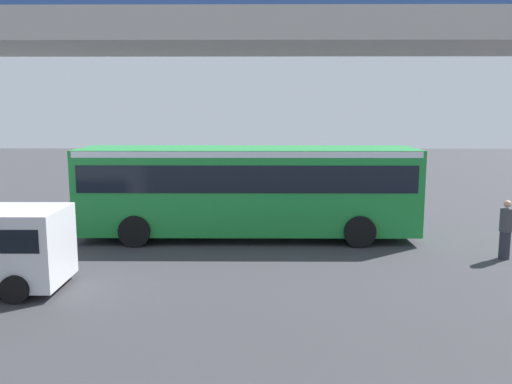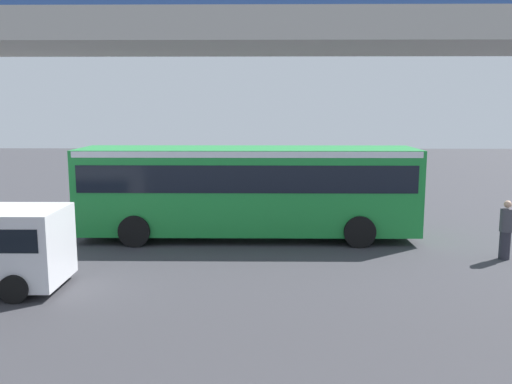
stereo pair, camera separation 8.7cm
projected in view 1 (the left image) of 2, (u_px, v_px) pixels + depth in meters
The scene contains 8 objects.
ground at pixel (260, 229), 20.06m from camera, with size 80.00×80.00×0.00m, color #38383D.
city_bus at pixel (248, 185), 18.53m from camera, with size 11.54×2.85×3.15m.
pedestrian at pixel (506, 230), 16.06m from camera, with size 0.38×0.38×1.79m.
traffic_sign at pixel (360, 171), 22.33m from camera, with size 0.08×0.60×2.80m.
lane_dash_leftmost at pixel (352, 212), 23.30m from camera, with size 2.00×0.20×0.01m, color silver.
lane_dash_left at pixel (260, 212), 23.33m from camera, with size 2.00×0.20×0.01m, color silver.
lane_dash_centre at pixel (168, 212), 23.36m from camera, with size 2.00×0.20×0.01m, color silver.
pedestrian_overpass at pixel (260, 60), 9.14m from camera, with size 30.20×2.60×7.10m.
Camera 1 is at (-0.01, 19.60, 4.52)m, focal length 37.60 mm.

